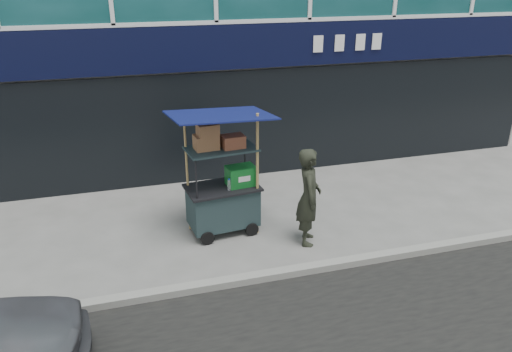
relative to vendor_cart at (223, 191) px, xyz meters
name	(u,v)px	position (x,y,z in m)	size (l,w,h in m)	color
ground	(274,270)	(0.46, -1.47, -0.80)	(80.00, 80.00, 0.00)	#5E5E5A
curb	(278,274)	(0.46, -1.67, -0.74)	(80.00, 0.18, 0.12)	gray
vendor_cart	(223,191)	(0.00, 0.00, 0.00)	(1.80, 1.36, 2.27)	#192A2B
vendor_man	(309,197)	(1.30, -0.77, 0.06)	(0.63, 0.41, 1.71)	black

